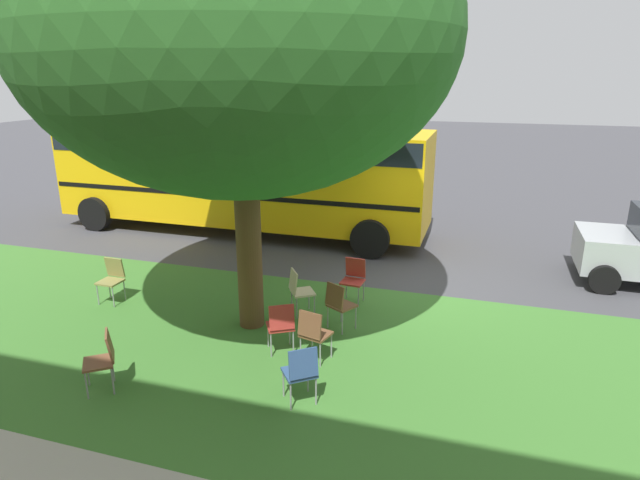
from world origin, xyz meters
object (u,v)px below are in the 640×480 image
chair_0 (301,370)px  chair_4 (299,289)px  chair_5 (354,277)px  street_tree (240,34)px  chair_2 (103,357)px  chair_6 (281,324)px  chair_7 (339,302)px  school_bus (240,169)px  chair_1 (112,277)px  chair_3 (314,332)px

chair_0 → chair_4: same height
chair_0 → chair_5: (0.15, -3.55, 0.00)m
street_tree → chair_2: 5.18m
chair_2 → chair_4: bearing=-119.8°
chair_2 → chair_6: (-2.02, -1.72, 0.00)m
chair_5 → chair_7: 1.26m
chair_0 → chair_7: same height
chair_6 → school_bus: (3.63, -6.24, 1.24)m
chair_1 → chair_4: (-3.70, -0.53, 0.00)m
street_tree → chair_2: bearing=65.7°
chair_6 → chair_0: bearing=122.2°
chair_5 → school_bus: size_ratio=0.08×
chair_5 → chair_7: size_ratio=1.00×
street_tree → chair_2: street_tree is taller
chair_1 → chair_6: 4.01m
chair_0 → chair_2: (2.78, 0.50, 0.00)m
chair_0 → chair_6: bearing=-57.8°
chair_0 → chair_5: same height
chair_0 → chair_1: size_ratio=1.00×
chair_2 → school_bus: bearing=-78.5°
chair_3 → school_bus: 7.71m
chair_0 → chair_4: 2.83m
chair_3 → chair_5: same height
chair_1 → school_bus: bearing=-93.0°
chair_1 → chair_2: bearing=125.6°
chair_3 → chair_7: same height
chair_0 → street_tree: bearing=-50.8°
chair_2 → chair_7: same height
street_tree → school_bus: street_tree is taller
chair_6 → school_bus: school_bus is taller
street_tree → chair_3: street_tree is taller
chair_4 → chair_5: size_ratio=1.00×
chair_5 → chair_6: bearing=75.2°
school_bus → chair_3: bearing=123.6°
chair_7 → chair_6: bearing=58.0°
chair_0 → chair_1: same height
chair_4 → school_bus: (3.42, -4.79, 1.24)m
chair_3 → chair_6: 0.59m
chair_3 → chair_2: bearing=31.9°
street_tree → chair_0: bearing=129.2°
chair_4 → chair_5: bearing=-132.9°
chair_1 → chair_4: 3.74m
chair_4 → chair_7: bearing=156.7°
chair_3 → chair_4: bearing=-63.0°
chair_1 → chair_7: same height
chair_3 → school_bus: (4.21, -6.34, 1.24)m
chair_7 → chair_1: bearing=1.9°
chair_2 → chair_7: bearing=-133.9°
chair_5 → street_tree: bearing=45.6°
chair_2 → chair_5: bearing=-123.0°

